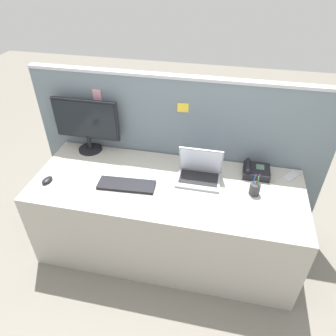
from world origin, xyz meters
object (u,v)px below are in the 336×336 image
(computer_mouse_right_hand, at_px, (47,180))
(laptop, at_px, (200,171))
(keyboard_main, at_px, (127,185))
(desk_phone, at_px, (256,171))
(cell_phone_silver_slab, at_px, (291,176))
(desktop_monitor, at_px, (86,122))
(pen_cup, at_px, (255,189))

(computer_mouse_right_hand, bearing_deg, laptop, 24.64)
(laptop, bearing_deg, keyboard_main, -157.89)
(desk_phone, relative_size, cell_phone_silver_slab, 1.39)
(keyboard_main, height_order, computer_mouse_right_hand, computer_mouse_right_hand)
(cell_phone_silver_slab, bearing_deg, desktop_monitor, -143.01)
(keyboard_main, bearing_deg, laptop, 18.33)
(pen_cup, xyz_separation_m, cell_phone_silver_slab, (0.29, 0.27, -0.04))
(desk_phone, height_order, keyboard_main, desk_phone)
(desk_phone, bearing_deg, computer_mouse_right_hand, -164.58)
(desktop_monitor, distance_m, pen_cup, 1.47)
(desktop_monitor, xyz_separation_m, pen_cup, (1.42, -0.31, -0.22))
(desk_phone, height_order, cell_phone_silver_slab, desk_phone)
(laptop, relative_size, pen_cup, 1.88)
(keyboard_main, height_order, pen_cup, pen_cup)
(desktop_monitor, bearing_deg, keyboard_main, -41.79)
(desktop_monitor, bearing_deg, cell_phone_silver_slab, -1.15)
(laptop, bearing_deg, pen_cup, -13.53)
(pen_cup, height_order, cell_phone_silver_slab, pen_cup)
(computer_mouse_right_hand, bearing_deg, desk_phone, 25.63)
(desk_phone, relative_size, keyboard_main, 0.47)
(desktop_monitor, bearing_deg, desk_phone, -2.63)
(desktop_monitor, height_order, cell_phone_silver_slab, desktop_monitor)
(laptop, distance_m, computer_mouse_right_hand, 1.19)
(laptop, bearing_deg, cell_phone_silver_slab, 13.57)
(computer_mouse_right_hand, relative_size, cell_phone_silver_slab, 0.67)
(desktop_monitor, bearing_deg, pen_cup, -12.22)
(keyboard_main, xyz_separation_m, computer_mouse_right_hand, (-0.62, -0.08, 0.01))
(desktop_monitor, distance_m, laptop, 1.04)
(computer_mouse_right_hand, height_order, cell_phone_silver_slab, computer_mouse_right_hand)
(computer_mouse_right_hand, bearing_deg, keyboard_main, 17.59)
(laptop, bearing_deg, desk_phone, 18.01)
(laptop, height_order, computer_mouse_right_hand, laptop)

